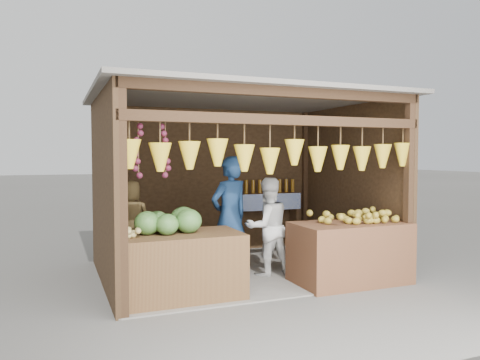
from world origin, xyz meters
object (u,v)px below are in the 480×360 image
Objects in this scene: woman_standing at (267,227)px; counter_left at (179,266)px; counter_right at (350,253)px; man_standing at (230,217)px; vendor_seated at (131,220)px.

counter_left is at bearing 20.19° from woman_standing.
counter_left is at bearing 175.94° from counter_right.
man_standing is at bearing 36.91° from counter_left.
man_standing is at bearing 149.06° from counter_right.
man_standing is (-1.46, 0.87, 0.46)m from counter_right.
man_standing reaches higher than woman_standing.
counter_right is at bearing 136.48° from woman_standing.
man_standing is at bearing -177.90° from vendor_seated.
woman_standing reaches higher than counter_right.
vendor_seated is at bearing 154.49° from counter_right.
counter_right is 1.09× the size of woman_standing.
woman_standing is at bearing 22.41° from counter_left.
woman_standing reaches higher than vendor_seated.
man_standing reaches higher than counter_right.
woman_standing is 1.97m from vendor_seated.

